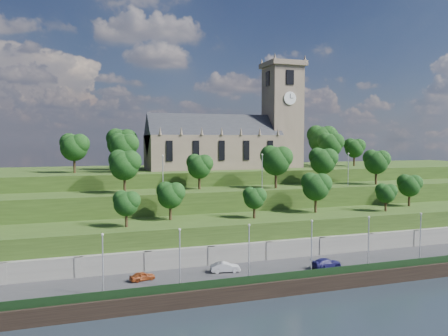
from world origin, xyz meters
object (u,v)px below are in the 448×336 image
object	(u,v)px
church	(233,137)
car_right	(326,263)
car_left	(142,276)
car_middle	(225,267)

from	to	relation	value
church	car_right	bearing A→B (deg)	-88.85
church	car_left	world-z (taller)	church
car_right	car_middle	bearing A→B (deg)	71.84
car_left	car_right	size ratio (longest dim) A/B	0.71
car_left	car_middle	world-z (taller)	car_middle
church	car_left	size ratio (longest dim) A/B	10.77
church	car_left	bearing A→B (deg)	-124.93
car_right	church	bearing A→B (deg)	-7.00
church	car_right	world-z (taller)	church
car_left	car_middle	distance (m)	12.40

